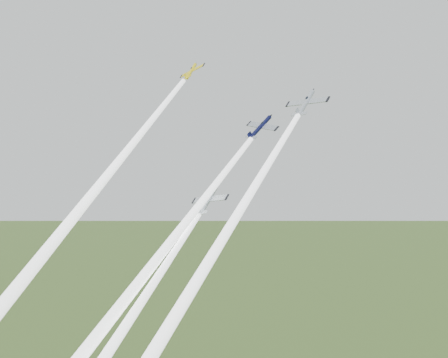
# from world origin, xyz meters

# --- Properties ---
(plane_yellow) EXTENTS (7.91, 5.73, 7.03)m
(plane_yellow) POSITION_xyz_m (-15.01, 2.47, 114.29)
(plane_yellow) COLOR yellow
(smoke_trail_yellow) EXTENTS (3.24, 47.82, 45.69)m
(smoke_trail_yellow) POSITION_xyz_m (-15.43, -22.89, 90.13)
(smoke_trail_yellow) COLOR white
(plane_navy) EXTENTS (9.37, 7.50, 7.36)m
(plane_navy) POSITION_xyz_m (4.60, -1.02, 101.52)
(plane_navy) COLOR black
(smoke_trail_navy) EXTENTS (12.30, 48.63, 46.98)m
(smoke_trail_navy) POSITION_xyz_m (-0.65, -26.53, 76.71)
(smoke_trail_navy) COLOR white
(plane_silver_right) EXTENTS (8.81, 7.56, 7.18)m
(plane_silver_right) POSITION_xyz_m (13.06, 0.70, 105.53)
(plane_silver_right) COLOR #B2B8C1
(smoke_trail_silver_right) EXTENTS (5.04, 54.94, 52.45)m
(smoke_trail_silver_right) POSITION_xyz_m (11.70, -28.18, 77.98)
(smoke_trail_silver_right) COLOR white
(plane_silver_low) EXTENTS (8.34, 6.87, 7.15)m
(plane_silver_low) POSITION_xyz_m (1.53, -12.56, 88.44)
(plane_silver_low) COLOR #B3BBC2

